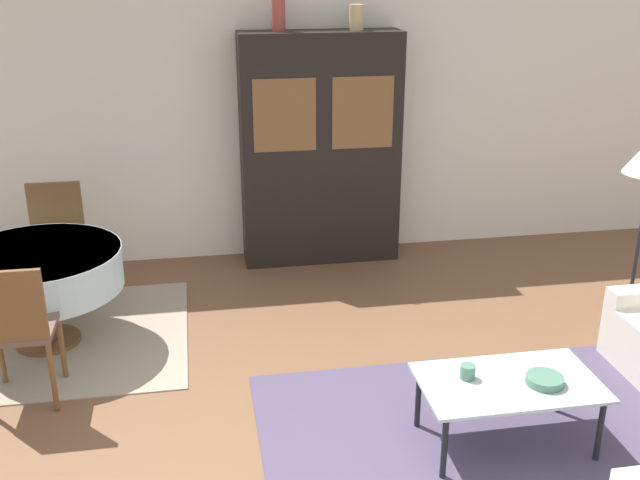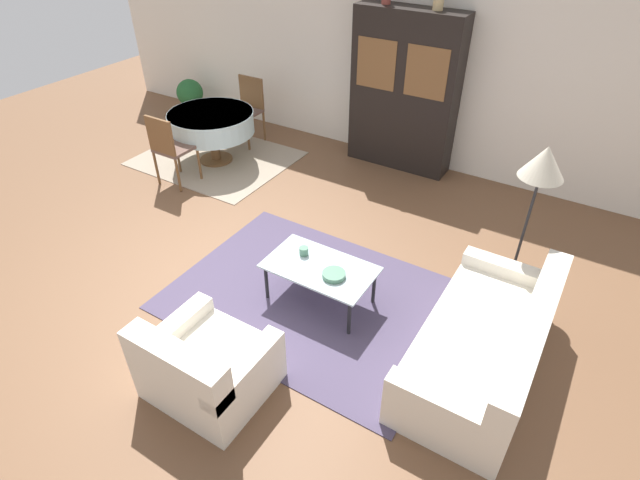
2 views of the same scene
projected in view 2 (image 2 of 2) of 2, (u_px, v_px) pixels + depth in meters
The scene contains 16 objects.
ground_plane at pixel (218, 275), 5.35m from camera, with size 14.00×14.00×0.00m, color brown.
wall_back at pixel (378, 61), 7.04m from camera, with size 10.00×0.06×2.70m.
area_rug at pixel (312, 297), 5.06m from camera, with size 2.74×2.06×0.01m.
dining_rug at pixel (217, 158), 7.54m from camera, with size 2.17×1.79×0.01m.
couch at pixel (486, 347), 4.17m from camera, with size 0.90×1.90×0.78m.
armchair at pixel (206, 367), 3.99m from camera, with size 0.92×0.83×0.75m.
coffee_table at pixel (320, 270), 4.81m from camera, with size 1.06×0.62×0.42m.
display_cabinet at pixel (404, 92), 6.80m from camera, with size 1.47×0.40×2.15m.
dining_table at pixel (211, 123), 7.14m from camera, with size 1.22×1.22×0.74m.
dining_chair_near at pixel (169, 146), 6.59m from camera, with size 0.44×0.44×0.99m.
dining_chair_far at pixel (248, 106), 7.72m from camera, with size 0.44×0.44×0.99m.
floor_lamp at pixel (542, 169), 4.44m from camera, with size 0.40×0.40×1.57m.
cup at pixel (304, 251), 4.91m from camera, with size 0.09×0.09×0.09m.
bowl at pixel (334, 275), 4.64m from camera, with size 0.22×0.22×0.05m.
vase_short at pixel (439, 0), 5.97m from camera, with size 0.13×0.13×0.22m.
potted_plant at pixel (190, 97), 8.70m from camera, with size 0.45×0.45×0.64m.
Camera 2 is at (3.08, -2.90, 3.47)m, focal length 28.00 mm.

